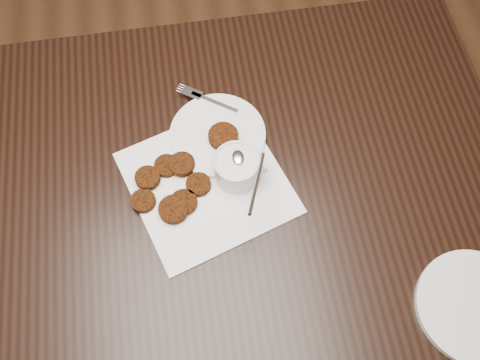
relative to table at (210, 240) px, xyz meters
name	(u,v)px	position (x,y,z in m)	size (l,w,h in m)	color
floor	(205,309)	(-0.05, -0.10, -0.38)	(4.00, 4.00, 0.00)	brown
table	(210,240)	(0.00, 0.00, 0.00)	(1.32, 0.85, 0.75)	black
napkin	(207,183)	(0.01, -0.01, 0.38)	(0.30, 0.30, 0.00)	white
sauce_ramekin	(237,160)	(0.08, -0.01, 0.44)	(0.12, 0.12, 0.13)	silver
patty_cluster	(174,188)	(-0.05, -0.02, 0.39)	(0.20, 0.20, 0.02)	#59290B
plate_with_patty	(218,133)	(0.05, 0.09, 0.39)	(0.21, 0.21, 0.03)	white
plate_empty	(474,307)	(0.47, -0.34, 0.38)	(0.21, 0.21, 0.02)	silver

